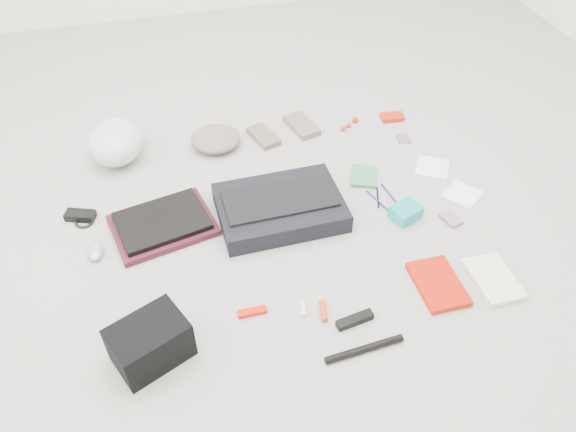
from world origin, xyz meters
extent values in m
plane|color=gray|center=(0.00, 0.00, 0.00)|extent=(4.00, 4.00, 0.00)
cube|color=black|center=(-0.01, 0.06, 0.04)|extent=(0.48, 0.34, 0.08)
cube|color=black|center=(-0.01, 0.06, 0.08)|extent=(0.43, 0.20, 0.01)
cube|color=#41131F|center=(-0.46, 0.11, 0.01)|extent=(0.42, 0.35, 0.03)
cube|color=black|center=(-0.46, 0.11, 0.04)|extent=(0.37, 0.30, 0.02)
ellipsoid|color=silver|center=(-0.60, 0.60, 0.08)|extent=(0.28, 0.32, 0.17)
ellipsoid|color=#7B675A|center=(-0.18, 0.58, 0.04)|extent=(0.25, 0.24, 0.08)
cube|color=#6C594C|center=(0.04, 0.57, 0.01)|extent=(0.13, 0.19, 0.03)
cube|color=#736058|center=(0.23, 0.61, 0.01)|extent=(0.14, 0.21, 0.03)
cube|color=black|center=(-0.77, 0.25, 0.02)|extent=(0.12, 0.09, 0.03)
torus|color=black|center=(-0.75, 0.22, 0.01)|extent=(0.09, 0.09, 0.01)
ellipsoid|color=#9D9BB1|center=(-0.72, 0.03, 0.02)|extent=(0.06, 0.09, 0.03)
cube|color=black|center=(-0.55, -0.45, 0.07)|extent=(0.27, 0.23, 0.15)
cube|color=#BE1203|center=(-0.22, -0.37, 0.01)|extent=(0.10, 0.03, 0.02)
cylinder|color=silver|center=(-0.06, -0.40, 0.01)|extent=(0.03, 0.06, 0.02)
cylinder|color=#C43C0F|center=(0.01, -0.43, 0.01)|extent=(0.04, 0.08, 0.02)
cube|color=black|center=(0.09, -0.49, 0.01)|extent=(0.13, 0.05, 0.03)
cylinder|color=black|center=(0.08, -0.60, 0.01)|extent=(0.26, 0.04, 0.02)
cube|color=red|center=(0.42, -0.42, 0.01)|extent=(0.15, 0.22, 0.02)
cube|color=beige|center=(0.62, -0.45, 0.01)|extent=(0.14, 0.21, 0.02)
cube|color=#317B45|center=(0.38, 0.19, 0.01)|extent=(0.15, 0.17, 0.02)
cylinder|color=navy|center=(0.38, 0.04, 0.00)|extent=(0.05, 0.13, 0.01)
cylinder|color=black|center=(0.39, 0.06, 0.00)|extent=(0.04, 0.12, 0.01)
cylinder|color=navy|center=(0.44, 0.07, 0.00)|extent=(0.02, 0.13, 0.01)
cube|color=#10A1A2|center=(0.45, -0.07, 0.03)|extent=(0.13, 0.12, 0.05)
cube|color=gray|center=(0.62, -0.14, 0.01)|extent=(0.08, 0.09, 0.02)
cube|color=silver|center=(0.69, 0.18, 0.00)|extent=(0.19, 0.19, 0.01)
cube|color=white|center=(0.73, -0.01, 0.00)|extent=(0.18, 0.18, 0.01)
sphere|color=#B5351F|center=(0.41, 0.54, 0.01)|extent=(0.03, 0.03, 0.03)
sphere|color=red|center=(0.44, 0.56, 0.01)|extent=(0.03, 0.03, 0.02)
sphere|color=#C02402|center=(0.49, 0.59, 0.01)|extent=(0.04, 0.04, 0.03)
cube|color=red|center=(0.67, 0.57, 0.01)|extent=(0.11, 0.07, 0.02)
cube|color=#785A65|center=(0.65, 0.41, 0.00)|extent=(0.07, 0.08, 0.00)
camera|label=1|loc=(-0.40, -1.48, 1.51)|focal=35.00mm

